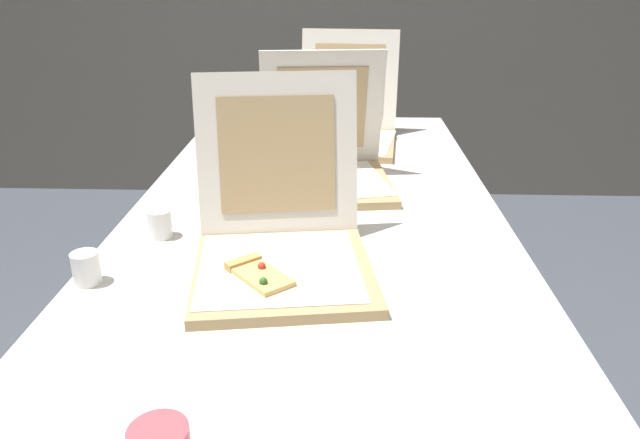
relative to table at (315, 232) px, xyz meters
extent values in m
cube|color=silver|center=(0.00, 0.00, 0.03)|extent=(0.96, 2.16, 0.03)
cylinder|color=#38383D|center=(-0.41, 1.01, -0.34)|extent=(0.04, 0.04, 0.71)
cylinder|color=#38383D|center=(0.41, 1.01, -0.34)|extent=(0.04, 0.04, 0.71)
cube|color=tan|center=(-0.05, -0.33, 0.06)|extent=(0.40, 0.40, 0.02)
cube|color=silver|center=(-0.06, -0.32, 0.07)|extent=(0.36, 0.36, 0.00)
cube|color=silver|center=(-0.08, -0.11, 0.24)|extent=(0.37, 0.12, 0.35)
cube|color=tan|center=(-0.08, -0.12, 0.24)|extent=(0.26, 0.09, 0.25)
cube|color=#E0B266|center=(-0.09, -0.37, 0.07)|extent=(0.14, 0.15, 0.01)
cube|color=tan|center=(-0.13, -0.32, 0.08)|extent=(0.07, 0.07, 0.02)
sphere|color=red|center=(-0.09, -0.35, 0.08)|extent=(0.02, 0.02, 0.02)
sphere|color=#2D6628|center=(-0.08, -0.41, 0.08)|extent=(0.02, 0.02, 0.02)
cube|color=tan|center=(0.02, 0.21, 0.06)|extent=(0.40, 0.40, 0.02)
cube|color=silver|center=(0.03, 0.21, 0.07)|extent=(0.38, 0.38, 0.00)
cube|color=silver|center=(0.01, 0.34, 0.24)|extent=(0.37, 0.13, 0.35)
cube|color=tan|center=(0.01, 0.34, 0.24)|extent=(0.26, 0.09, 0.25)
cylinder|color=white|center=(0.04, 0.25, 0.10)|extent=(0.03, 0.03, 0.00)
cylinder|color=white|center=(0.05, 0.25, 0.08)|extent=(0.01, 0.00, 0.03)
cylinder|color=white|center=(0.04, 0.25, 0.08)|extent=(0.01, 0.00, 0.03)
cylinder|color=white|center=(0.04, 0.24, 0.08)|extent=(0.01, 0.00, 0.03)
cube|color=tan|center=(0.07, 0.63, 0.06)|extent=(0.39, 0.39, 0.02)
cube|color=silver|center=(0.08, 0.63, 0.07)|extent=(0.38, 0.38, 0.00)
cube|color=silver|center=(0.09, 0.85, 0.24)|extent=(0.36, 0.12, 0.35)
cube|color=tan|center=(0.09, 0.84, 0.24)|extent=(0.26, 0.08, 0.25)
cube|color=#EAC156|center=(0.04, 0.60, 0.07)|extent=(0.07, 0.12, 0.01)
cube|color=tan|center=(0.04, 0.66, 0.08)|extent=(0.07, 0.03, 0.02)
sphere|color=orange|center=(0.04, 0.59, 0.08)|extent=(0.02, 0.02, 0.02)
cylinder|color=white|center=(-0.35, -0.14, 0.08)|extent=(0.05, 0.05, 0.07)
cylinder|color=white|center=(-0.44, -0.36, 0.08)|extent=(0.05, 0.05, 0.07)
camera|label=1|loc=(0.06, -1.39, 0.63)|focal=33.41mm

